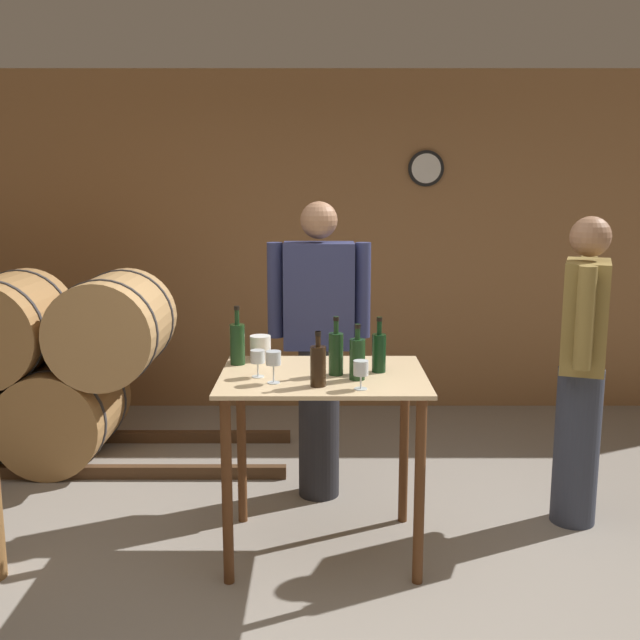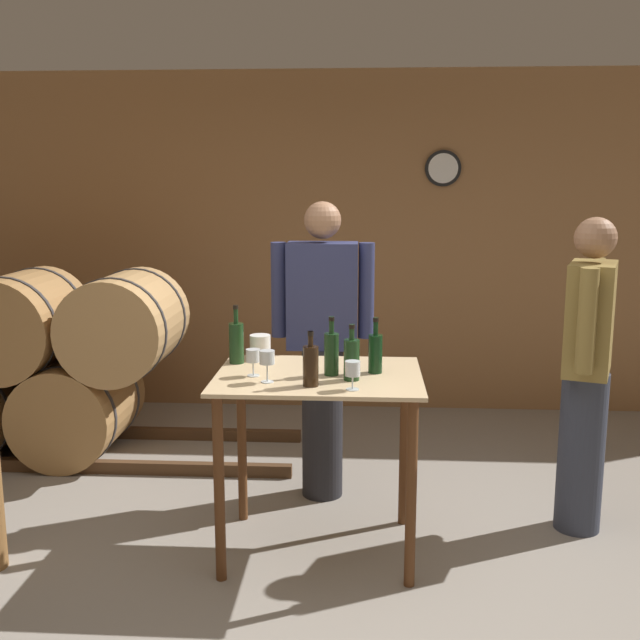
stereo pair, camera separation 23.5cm
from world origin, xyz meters
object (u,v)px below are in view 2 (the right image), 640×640
object	(u,v)px
wine_bottle_right	(352,358)
wine_glass_near_center	(267,358)
wine_bottle_left	(311,365)
wine_bottle_center	(331,353)
wine_glass_near_left	(253,357)
wine_bottle_far_right	(375,352)
ice_bucket	(260,347)
wine_bottle_far_left	(236,342)
person_visitor_with_scarf	(587,369)
wine_glass_near_right	(353,369)
person_host	(322,344)

from	to	relation	value
wine_bottle_right	wine_glass_near_center	world-z (taller)	wine_bottle_right
wine_bottle_left	wine_bottle_center	size ratio (longest dim) A/B	0.89
wine_bottle_center	wine_glass_near_left	world-z (taller)	wine_bottle_center
wine_bottle_far_right	ice_bucket	world-z (taller)	wine_bottle_far_right
wine_bottle_far_left	person_visitor_with_scarf	size ratio (longest dim) A/B	0.18
wine_glass_near_right	ice_bucket	world-z (taller)	wine_glass_near_right
wine_bottle_right	wine_glass_near_center	bearing A→B (deg)	-170.64
person_visitor_with_scarf	wine_glass_near_left	bearing A→B (deg)	-167.47
wine_bottle_right	wine_glass_near_center	size ratio (longest dim) A/B	1.76
wine_bottle_far_right	person_host	world-z (taller)	person_host
wine_bottle_center	ice_bucket	world-z (taller)	wine_bottle_center
wine_glass_near_left	wine_glass_near_right	xyz separation A→B (m)	(0.48, -0.21, -0.00)
wine_bottle_far_left	person_visitor_with_scarf	bearing A→B (deg)	3.84
wine_bottle_left	wine_bottle_center	distance (m)	0.22
wine_bottle_far_left	person_host	bearing A→B (deg)	49.25
wine_bottle_center	person_host	distance (m)	0.71
wine_glass_near_center	ice_bucket	size ratio (longest dim) A/B	1.19
wine_bottle_far_right	person_host	xyz separation A→B (m)	(-0.30, 0.64, -0.11)
person_host	wine_glass_near_center	bearing A→B (deg)	-103.95
person_visitor_with_scarf	person_host	bearing A→B (deg)	165.50
wine_bottle_center	person_host	bearing A→B (deg)	96.86
wine_glass_near_left	person_visitor_with_scarf	bearing A→B (deg)	12.53
ice_bucket	person_visitor_with_scarf	xyz separation A→B (m)	(1.71, 0.02, -0.10)
wine_bottle_right	wine_glass_near_right	distance (m)	0.17
wine_glass_near_center	ice_bucket	distance (m)	0.48
wine_bottle_center	wine_glass_near_right	size ratio (longest dim) A/B	2.16
wine_bottle_left	wine_glass_near_left	xyz separation A→B (m)	(-0.29, 0.16, -0.00)
wine_bottle_center	ice_bucket	xyz separation A→B (m)	(-0.39, 0.31, -0.05)
wine_bottle_center	wine_glass_near_right	xyz separation A→B (m)	(0.11, -0.26, -0.02)
wine_glass_near_center	person_host	distance (m)	0.88
wine_bottle_left	ice_bucket	xyz separation A→B (m)	(-0.31, 0.52, -0.04)
wine_glass_near_right	person_host	bearing A→B (deg)	101.34
wine_bottle_far_left	person_visitor_with_scarf	xyz separation A→B (m)	(1.82, 0.12, -0.15)
wine_bottle_far_right	wine_glass_near_left	xyz separation A→B (m)	(-0.59, -0.10, -0.01)
wine_bottle_left	person_host	world-z (taller)	person_host
wine_bottle_left	wine_glass_near_left	distance (m)	0.33
wine_bottle_far_right	wine_glass_near_left	distance (m)	0.60
wine_glass_near_left	ice_bucket	distance (m)	0.36
wine_bottle_right	person_visitor_with_scarf	size ratio (longest dim) A/B	0.16
wine_glass_near_right	person_visitor_with_scarf	world-z (taller)	person_visitor_with_scarf
wine_bottle_left	wine_glass_near_right	size ratio (longest dim) A/B	1.93
wine_bottle_left	wine_bottle_center	bearing A→B (deg)	67.01
wine_bottle_far_left	wine_bottle_left	world-z (taller)	wine_bottle_far_left
wine_bottle_far_left	wine_glass_near_left	world-z (taller)	wine_bottle_far_left
wine_bottle_far_right	wine_glass_near_right	xyz separation A→B (m)	(-0.11, -0.31, -0.01)
person_host	wine_bottle_far_right	bearing A→B (deg)	-65.14
wine_glass_near_left	ice_bucket	world-z (taller)	wine_glass_near_left
wine_bottle_far_right	wine_glass_near_left	world-z (taller)	wine_bottle_far_right
wine_bottle_far_left	ice_bucket	size ratio (longest dim) A/B	2.38
person_host	person_visitor_with_scarf	world-z (taller)	person_host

